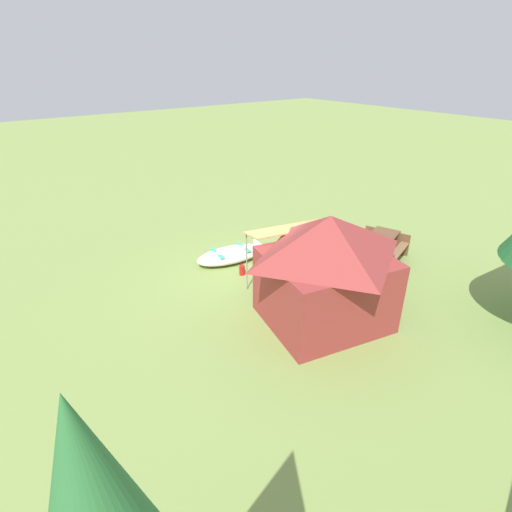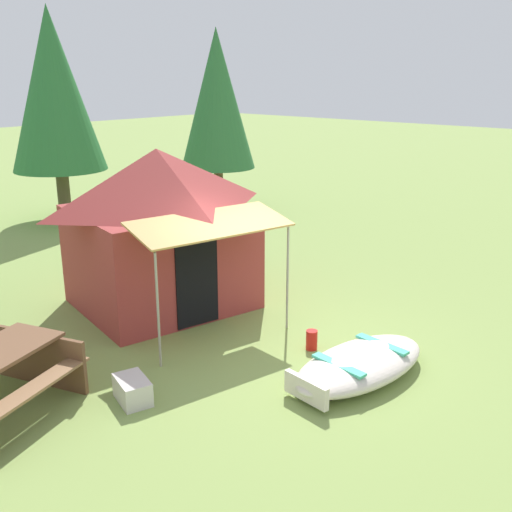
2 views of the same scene
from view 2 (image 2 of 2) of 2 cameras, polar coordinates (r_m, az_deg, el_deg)
The scene contains 7 objects.
ground_plane at distance 9.22m, azimuth 2.43°, elevation -8.35°, with size 80.00×80.00×0.00m, color #809A4C.
beached_rowboat at distance 8.27m, azimuth 9.94°, elevation -10.21°, with size 2.42×1.35×0.39m.
canvas_cabin_tent at distance 10.38m, azimuth -9.22°, elevation 2.82°, with size 3.45×4.00×2.77m.
cooler_box at distance 7.80m, azimuth -11.79°, elevation -12.50°, with size 0.54×0.35×0.31m, color beige.
fuel_can at distance 8.99m, azimuth 5.37°, elevation -8.04°, with size 0.17×0.17×0.30m, color red.
pine_tree_far_center at distance 17.19m, azimuth -18.87°, elevation 14.85°, with size 2.51×2.51×5.69m.
pine_tree_side at distance 17.88m, azimuth -3.77°, elevation 14.78°, with size 2.20×2.20×5.24m.
Camera 2 is at (-6.50, -5.19, 3.97)m, focal length 41.60 mm.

